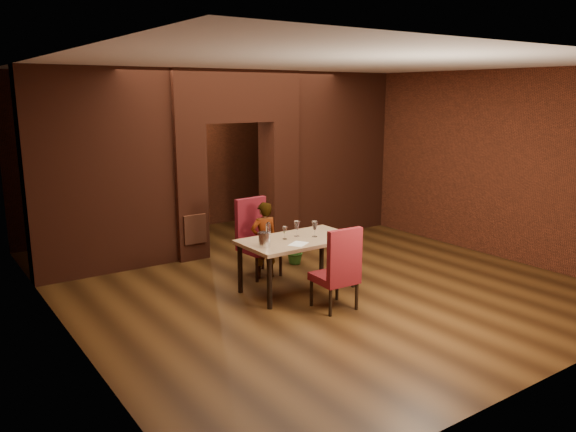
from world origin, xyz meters
The scene contains 25 objects.
floor centered at (0.00, 0.00, 0.00)m, with size 8.00×8.00×0.00m, color #442911.
ceiling centered at (0.00, 0.00, 3.20)m, with size 7.00×8.00×0.04m, color silver.
wall_back centered at (0.00, 4.00, 1.60)m, with size 7.00×0.04×3.20m, color #612614.
wall_front centered at (0.00, -4.00, 1.60)m, with size 7.00×0.04×3.20m, color #612614.
wall_left centered at (-3.50, 0.00, 1.60)m, with size 0.04×8.00×3.20m, color #612614.
wall_right centered at (3.50, 0.00, 1.60)m, with size 0.04×8.00×3.20m, color #612614.
pillar_left centered at (-0.95, 2.00, 1.15)m, with size 0.55×0.55×2.30m, color maroon.
pillar_right centered at (0.95, 2.00, 1.15)m, with size 0.55×0.55×2.30m, color maroon.
lintel centered at (0.00, 2.00, 2.75)m, with size 2.45×0.55×0.90m, color maroon.
wing_wall_left centered at (-2.36, 2.00, 1.60)m, with size 2.27×0.35×3.20m, color maroon.
wing_wall_right centered at (2.36, 2.00, 1.60)m, with size 2.27×0.35×3.20m, color maroon.
vent_panel centered at (-0.95, 1.71, 0.55)m, with size 0.40×0.03×0.50m, color #A54F2F.
rear_door centered at (-0.40, 3.94, 1.05)m, with size 0.90×0.08×2.10m, color black.
rear_door_frame centered at (-0.40, 3.90, 1.05)m, with size 1.02×0.04×2.22m, color black.
dining_table centered at (-0.37, -0.46, 0.39)m, with size 1.65×0.93×0.77m, color tan.
chair_far centered at (-0.47, 0.41, 0.60)m, with size 0.55×0.55×1.20m, color maroon.
chair_near centered at (-0.39, -1.31, 0.56)m, with size 0.51×0.51×1.12m, color maroon.
person_seated centered at (-0.46, 0.30, 0.59)m, with size 0.43×0.28×1.19m, color beige.
wine_glass_a centered at (-0.55, -0.40, 0.86)m, with size 0.08×0.08×0.19m, color silver, non-canonical shape.
wine_glass_b centered at (-0.32, -0.37, 0.89)m, with size 0.09×0.09×0.23m, color white, non-canonical shape.
wine_glass_c centered at (-0.12, -0.53, 0.89)m, with size 0.09×0.09×0.23m, color silver, non-canonical shape.
tasting_sheet centered at (-0.55, -0.72, 0.77)m, with size 0.28×0.20×0.00m, color white.
wine_bucket centered at (-1.00, -0.56, 0.87)m, with size 0.16×0.16×0.20m, color silver.
water_bottle centered at (-0.83, -0.39, 0.91)m, with size 0.07×0.07×0.28m, color white.
potted_plant centered at (0.35, 0.61, 0.22)m, with size 0.40×0.35×0.44m, color #2A5C1C.
Camera 1 is at (-4.91, -6.75, 2.80)m, focal length 35.00 mm.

